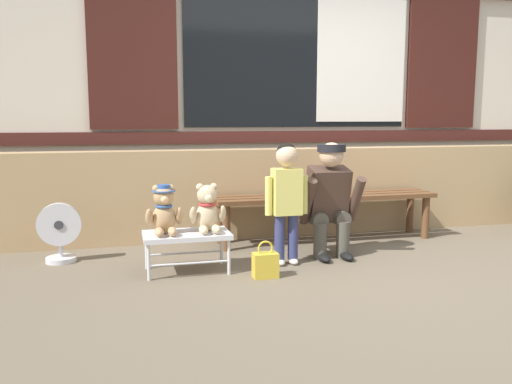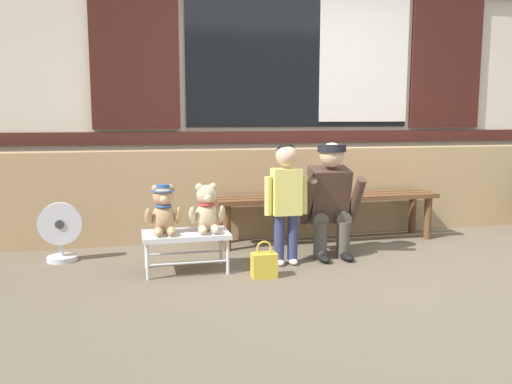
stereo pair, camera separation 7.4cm
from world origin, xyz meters
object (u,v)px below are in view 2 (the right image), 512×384
(small_display_bench, at_px, (186,237))
(teddy_bear_with_hat, at_px, (163,210))
(handbag_on_ground, at_px, (264,264))
(floor_fan, at_px, (61,232))
(child_standing, at_px, (286,190))
(wooden_bench_long, at_px, (327,202))
(adult_crouching, at_px, (330,199))
(teddy_bear_plain, at_px, (207,210))

(small_display_bench, bearing_deg, teddy_bear_with_hat, 179.23)
(handbag_on_ground, distance_m, floor_fan, 1.69)
(child_standing, distance_m, floor_fan, 1.84)
(handbag_on_ground, bearing_deg, wooden_bench_long, 48.75)
(teddy_bear_with_hat, height_order, floor_fan, teddy_bear_with_hat)
(teddy_bear_with_hat, bearing_deg, wooden_bench_long, 23.86)
(wooden_bench_long, bearing_deg, teddy_bear_with_hat, -156.14)
(small_display_bench, height_order, child_standing, child_standing)
(wooden_bench_long, bearing_deg, handbag_on_ground, -131.25)
(adult_crouching, bearing_deg, child_standing, -159.51)
(teddy_bear_with_hat, distance_m, child_standing, 0.95)
(small_display_bench, bearing_deg, child_standing, 0.87)
(adult_crouching, bearing_deg, floor_fan, 170.90)
(wooden_bench_long, bearing_deg, adult_crouching, -108.53)
(teddy_bear_plain, xyz_separation_m, handbag_on_ground, (0.37, -0.29, -0.37))
(teddy_bear_with_hat, bearing_deg, handbag_on_ground, -22.55)
(small_display_bench, height_order, floor_fan, floor_fan)
(adult_crouching, bearing_deg, handbag_on_ground, -146.07)
(child_standing, bearing_deg, handbag_on_ground, -130.32)
(child_standing, xyz_separation_m, handbag_on_ground, (-0.25, -0.30, -0.50))
(wooden_bench_long, height_order, handbag_on_ground, wooden_bench_long)
(wooden_bench_long, height_order, small_display_bench, wooden_bench_long)
(teddy_bear_plain, height_order, child_standing, child_standing)
(teddy_bear_plain, relative_size, child_standing, 0.38)
(adult_crouching, relative_size, floor_fan, 1.98)
(adult_crouching, bearing_deg, teddy_bear_with_hat, -172.97)
(small_display_bench, relative_size, handbag_on_ground, 2.35)
(teddy_bear_with_hat, xyz_separation_m, handbag_on_ground, (0.69, -0.29, -0.38))
(child_standing, relative_size, floor_fan, 2.00)
(teddy_bear_with_hat, bearing_deg, child_standing, 0.59)
(teddy_bear_plain, distance_m, child_standing, 0.64)
(wooden_bench_long, height_order, adult_crouching, adult_crouching)
(wooden_bench_long, distance_m, teddy_bear_with_hat, 1.69)
(handbag_on_ground, xyz_separation_m, floor_fan, (-1.48, 0.80, 0.14))
(small_display_bench, xyz_separation_m, child_standing, (0.78, 0.01, 0.33))
(small_display_bench, height_order, teddy_bear_plain, teddy_bear_plain)
(child_standing, bearing_deg, floor_fan, 163.74)
(wooden_bench_long, xyz_separation_m, child_standing, (-0.60, -0.67, 0.22))
(teddy_bear_plain, xyz_separation_m, floor_fan, (-1.11, 0.51, -0.23))
(wooden_bench_long, bearing_deg, child_standing, -131.65)
(floor_fan, bearing_deg, child_standing, -16.26)
(child_standing, distance_m, adult_crouching, 0.47)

